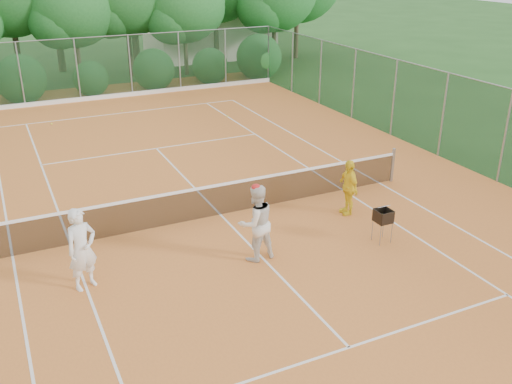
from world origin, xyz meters
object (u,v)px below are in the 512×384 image
(player_white, at_px, (82,249))
(player_center_grp, at_px, (256,223))
(ball_hopper, at_px, (383,217))
(player_yellow, at_px, (348,187))

(player_white, distance_m, player_center_grp, 3.97)
(player_white, bearing_deg, player_center_grp, -28.06)
(player_center_grp, height_order, ball_hopper, player_center_grp)
(player_yellow, bearing_deg, player_center_grp, -63.96)
(player_center_grp, bearing_deg, ball_hopper, -10.34)
(player_yellow, bearing_deg, player_white, -77.70)
(player_yellow, xyz_separation_m, ball_hopper, (-0.15, -1.80, -0.10))
(player_white, xyz_separation_m, ball_hopper, (7.22, -1.08, -0.25))
(player_white, distance_m, player_yellow, 7.41)
(player_yellow, height_order, ball_hopper, player_yellow)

